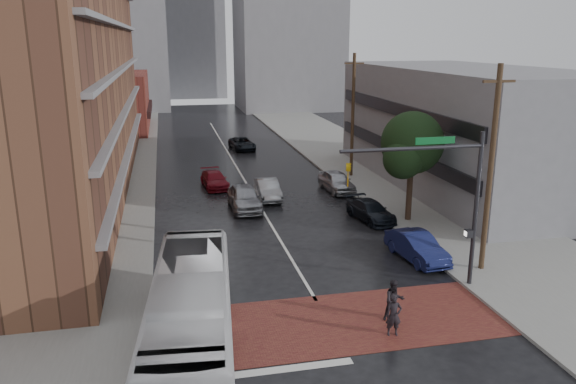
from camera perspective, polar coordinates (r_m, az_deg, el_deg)
ground at (r=22.79m, az=4.61°, el=-13.74°), size 160.00×160.00×0.00m
crosswalk at (r=23.20m, az=4.24°, el=-13.14°), size 14.00×5.00×0.02m
sidewalk_west at (r=45.69m, az=-18.93°, el=0.55°), size 9.00×90.00×0.15m
sidewalk_east at (r=48.62m, az=9.05°, el=2.05°), size 9.00×90.00×0.15m
storefront_west at (r=73.65m, az=-17.21°, el=8.73°), size 8.00×16.00×7.00m
building_east at (r=45.51m, az=17.50°, el=6.32°), size 11.00×26.00×9.00m
distant_tower_west at (r=97.47m, az=-17.94°, el=17.49°), size 18.00×16.00×32.00m
distant_tower_center at (r=114.18m, az=-9.74°, el=15.55°), size 12.00×10.00×24.00m
street_tree at (r=34.85m, az=12.49°, el=4.49°), size 4.20×4.10×6.90m
signal_mast at (r=25.36m, az=15.91°, el=0.28°), size 6.50×0.30×7.20m
utility_pole_near at (r=27.99m, az=19.88°, el=2.19°), size 1.60×0.26×10.00m
utility_pole_far at (r=45.87m, az=6.60°, el=7.79°), size 1.60×0.26×10.00m
transit_bus at (r=20.34m, az=-9.80°, el=-12.56°), size 3.77×11.81×3.23m
pedestrian_a at (r=22.30m, az=10.69°, el=-12.21°), size 0.65×0.47×1.68m
pedestrian_b at (r=23.42m, az=10.74°, el=-10.75°), size 0.87×0.70×1.73m
car_travel_a at (r=37.54m, az=-4.47°, el=-0.56°), size 2.01×4.85×1.64m
car_travel_b at (r=39.97m, az=-2.07°, el=0.28°), size 1.55×4.27×1.40m
car_travel_c at (r=43.40m, az=-7.47°, el=1.25°), size 2.14×4.38×1.23m
suv_travel at (r=58.23m, az=-4.68°, el=4.93°), size 2.60×4.74×1.26m
car_parked_near at (r=29.74m, az=12.96°, el=-5.44°), size 2.01×4.47×1.42m
car_parked_mid at (r=35.60m, az=8.40°, el=-1.91°), size 2.48×4.50×1.23m
car_parked_far at (r=42.15m, az=4.96°, el=1.10°), size 2.11×4.56×1.51m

